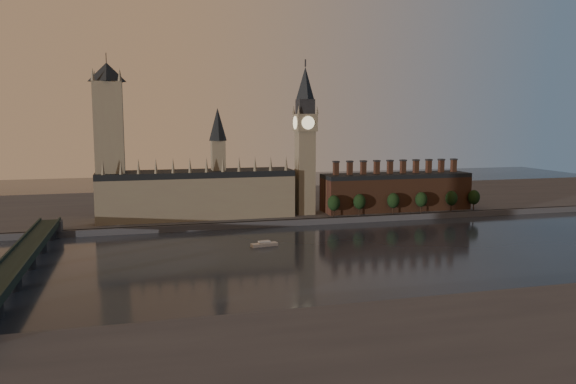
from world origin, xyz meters
name	(u,v)px	position (x,y,z in m)	size (l,w,h in m)	color
ground	(348,257)	(0.00, 0.00, 0.00)	(900.00, 900.00, 0.00)	black
north_bank	(269,203)	(0.00, 178.04, 2.00)	(900.00, 182.00, 4.00)	#46464B
palace_of_westminster	(198,192)	(-64.41, 114.91, 21.63)	(130.00, 30.30, 74.00)	#766D54
victoria_tower	(109,137)	(-120.00, 115.00, 59.09)	(24.00, 24.00, 108.00)	#766D54
big_ben	(305,139)	(10.00, 110.00, 56.83)	(15.00, 15.00, 107.00)	#766D54
chimney_block	(396,191)	(80.00, 110.00, 17.82)	(110.00, 25.00, 37.00)	brown
embankment_tree_0	(334,203)	(25.79, 93.70, 13.47)	(8.60, 8.60, 14.88)	black
embankment_tree_1	(359,202)	(45.34, 95.38, 13.47)	(8.60, 8.60, 14.88)	black
embankment_tree_2	(393,201)	(70.30, 93.95, 13.47)	(8.60, 8.60, 14.88)	black
embankment_tree_3	(421,199)	(91.95, 93.66, 13.47)	(8.60, 8.60, 14.88)	black
embankment_tree_4	(451,198)	(116.39, 93.92, 13.47)	(8.60, 8.60, 14.88)	black
embankment_tree_5	(474,197)	(135.01, 94.04, 13.47)	(8.60, 8.60, 14.88)	black
westminster_bridge	(18,264)	(-155.00, -2.70, 7.44)	(14.00, 200.00, 11.55)	#1B2A25
river_boat	(264,244)	(-36.11, 35.31, 1.15)	(15.50, 6.74, 3.00)	beige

